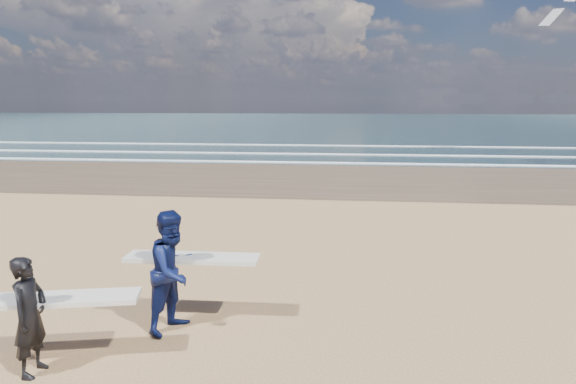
# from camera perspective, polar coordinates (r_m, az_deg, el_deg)

# --- Properties ---
(ocean) EXTENTS (220.00, 100.00, 0.02)m
(ocean) POSITION_cam_1_polar(r_m,az_deg,el_deg) (80.36, 18.71, 7.17)
(ocean) COLOR #172D34
(ocean) RESTS_ON ground
(surfer_near) EXTENTS (2.26, 1.16, 1.64)m
(surfer_near) POSITION_cam_1_polar(r_m,az_deg,el_deg) (7.84, -26.32, -11.97)
(surfer_near) COLOR black
(surfer_near) RESTS_ON ground
(surfer_far) EXTENTS (2.21, 1.22, 1.96)m
(surfer_far) POSITION_cam_1_polar(r_m,az_deg,el_deg) (8.44, -12.47, -8.46)
(surfer_far) COLOR #0B143F
(surfer_far) RESTS_ON ground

